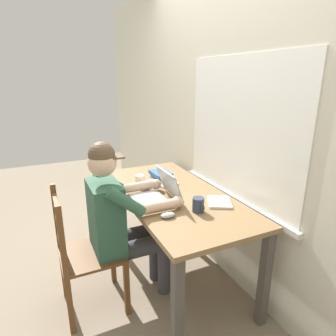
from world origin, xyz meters
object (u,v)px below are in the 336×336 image
at_px(seated_person, 121,217).
at_px(book_stack_main, 160,176).
at_px(computer_mouse, 168,215).
at_px(coffee_mug_dark, 198,205).
at_px(laptop, 158,194).
at_px(coffee_mug_white, 140,181).
at_px(wooden_chair, 83,254).
at_px(desk, 172,204).

xyz_separation_m(seated_person, book_stack_main, (-0.39, 0.48, 0.12)).
bearing_deg(computer_mouse, coffee_mug_dark, 87.32).
distance_m(computer_mouse, coffee_mug_dark, 0.23).
bearing_deg(laptop, coffee_mug_dark, 30.76).
distance_m(laptop, coffee_mug_white, 0.33).
distance_m(seated_person, coffee_mug_dark, 0.56).
bearing_deg(laptop, seated_person, -91.06).
height_order(wooden_chair, coffee_mug_dark, wooden_chair).
height_order(wooden_chair, coffee_mug_white, wooden_chair).
relative_size(computer_mouse, coffee_mug_white, 0.87).
bearing_deg(seated_person, coffee_mug_white, 140.48).
xyz_separation_m(wooden_chair, book_stack_main, (-0.39, 0.76, 0.34)).
bearing_deg(seated_person, desk, 99.63).
xyz_separation_m(seated_person, coffee_mug_white, (-0.32, 0.26, 0.12)).
xyz_separation_m(seated_person, laptop, (0.01, 0.29, 0.13)).
distance_m(laptop, coffee_mug_dark, 0.34).
bearing_deg(coffee_mug_white, laptop, 4.04).
relative_size(computer_mouse, book_stack_main, 0.49).
bearing_deg(coffee_mug_white, coffee_mug_dark, 17.63).
relative_size(desk, seated_person, 1.27).
relative_size(seated_person, wooden_chair, 1.33).
bearing_deg(coffee_mug_dark, seated_person, -122.72).
relative_size(wooden_chair, coffee_mug_dark, 7.87).
height_order(desk, computer_mouse, computer_mouse).
height_order(computer_mouse, coffee_mug_white, coffee_mug_white).
relative_size(seated_person, book_stack_main, 5.98).
height_order(wooden_chair, book_stack_main, wooden_chair).
relative_size(wooden_chair, coffee_mug_white, 8.06).
bearing_deg(coffee_mug_dark, book_stack_main, 178.48).
xyz_separation_m(seated_person, computer_mouse, (0.29, 0.24, 0.09)).
bearing_deg(wooden_chair, seated_person, 90.00).
height_order(desk, wooden_chair, wooden_chair).
relative_size(wooden_chair, laptop, 2.80).
distance_m(wooden_chair, coffee_mug_dark, 0.87).
relative_size(desk, laptop, 4.72).
xyz_separation_m(laptop, book_stack_main, (-0.39, 0.19, -0.01)).
bearing_deg(desk, wooden_chair, -84.04).
relative_size(desk, wooden_chair, 1.68).
bearing_deg(book_stack_main, laptop, -25.99).
bearing_deg(seated_person, wooden_chair, -90.00).
bearing_deg(computer_mouse, book_stack_main, 160.19).
relative_size(desk, coffee_mug_dark, 13.25).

